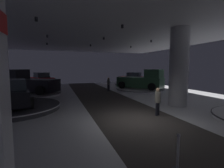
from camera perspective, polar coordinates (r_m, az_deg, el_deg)
ground at (r=9.03m, az=8.96°, el=-12.20°), size 24.00×44.00×0.06m
ceiling_with_spotlights at (r=9.06m, az=9.54°, el=23.70°), size 24.00×44.00×0.39m
column_right at (r=12.84m, az=21.72°, el=5.30°), size 1.30×1.30×5.50m
display_platform_mid_left at (r=12.65m, az=-30.62°, el=-6.87°), size 5.93×5.93×0.30m
display_car_mid_left at (r=12.47m, az=-30.83°, el=-2.86°), size 2.93×4.49×1.71m
display_platform_far_right at (r=20.51m, az=9.44°, el=-1.78°), size 5.68×5.68×0.23m
pickup_truck_far_right at (r=20.28m, az=10.33°, el=1.06°), size 5.00×5.42×2.30m
display_platform_deep_right at (r=26.42m, az=7.14°, el=-0.06°), size 5.74×5.74×0.29m
display_car_deep_right at (r=26.34m, az=7.23°, el=1.87°), size 4.27×4.22×1.71m
display_platform_deep_left at (r=24.57m, az=-22.53°, el=-0.75°), size 4.80×4.80×0.38m
display_car_deep_left at (r=24.53m, az=-22.63°, el=1.43°), size 3.46×4.57×1.71m
display_platform_far_left at (r=18.62m, az=-25.62°, el=-2.97°), size 5.68×5.68×0.25m
pickup_truck_far_left at (r=18.71m, az=-26.52°, el=0.24°), size 5.61×4.63×2.30m
visitor_walking_near at (r=9.91m, az=15.24°, el=-5.18°), size 0.32×0.32×1.59m
visitor_walking_far at (r=19.38m, az=-1.18°, el=0.18°), size 0.32×0.32×1.59m
stanchion_a at (r=5.13m, az=21.38°, el=-22.04°), size 0.28×0.28×1.01m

